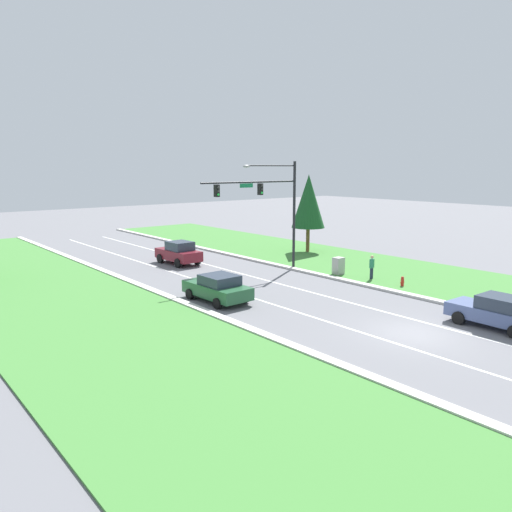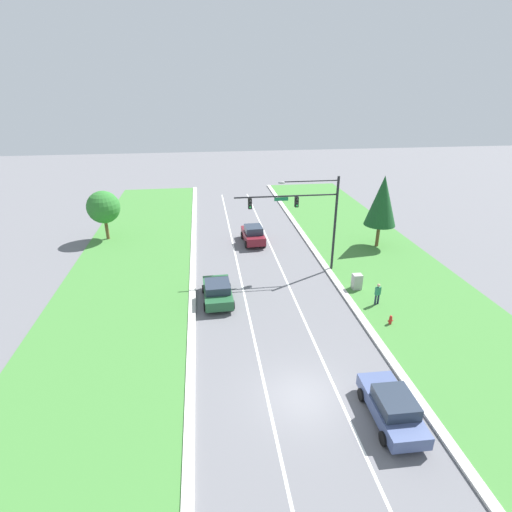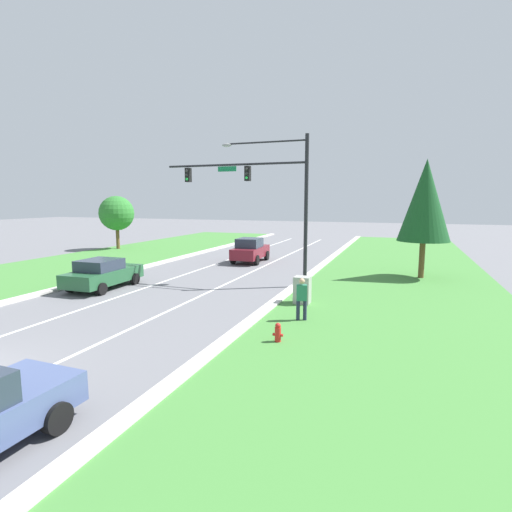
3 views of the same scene
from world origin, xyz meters
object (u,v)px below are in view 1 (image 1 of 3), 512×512
Objects in this scene: conifer_near_right_tree at (308,201)px; pedestrian at (372,266)px; forest_sedan at (218,288)px; burgundy_sedan at (179,253)px; fire_hydrant at (402,282)px; traffic_signal_mast at (270,199)px; utility_cabinet at (338,266)px; slate_blue_sedan at (497,312)px.

pedestrian is at bearing -113.29° from conifer_near_right_tree.
burgundy_sedan is at bearing 68.54° from forest_sedan.
burgundy_sedan reaches higher than fire_hydrant.
traffic_signal_mast is 10.70m from fire_hydrant.
traffic_signal_mast reaches higher than fire_hydrant.
forest_sedan is at bearing -112.57° from burgundy_sedan.
burgundy_sedan is at bearing 121.56° from utility_cabinet.
pedestrian is (7.16, -13.19, 0.04)m from burgundy_sedan.
pedestrian is 12.12m from conifer_near_right_tree.
conifer_near_right_tree reaches higher than utility_cabinet.
forest_sedan is (-7.50, 12.34, -0.00)m from slate_blue_sedan.
utility_cabinet is 5.02m from fire_hydrant.
fire_hydrant is (3.57, -8.77, -4.98)m from traffic_signal_mast.
utility_cabinet is 0.18× the size of conifer_near_right_tree.
traffic_signal_mast is 11.82× the size of fire_hydrant.
pedestrian is at bearing -12.30° from forest_sedan.
utility_cabinet is 1.82× the size of fire_hydrant.
forest_sedan is at bearing -29.97° from pedestrian.
conifer_near_right_tree is at bearing 70.29° from fire_hydrant.
utility_cabinet is (10.61, 0.32, -0.15)m from forest_sedan.
traffic_signal_mast reaches higher than burgundy_sedan.
fire_hydrant is at bearing 67.54° from pedestrian.
burgundy_sedan is 12.56m from conifer_near_right_tree.
slate_blue_sedan is 8.45m from fire_hydrant.
pedestrian is (11.18, -2.13, 0.15)m from forest_sedan.
conifer_near_right_tree reaches higher than forest_sedan.
burgundy_sedan reaches higher than utility_cabinet.
fire_hydrant is at bearing -85.13° from utility_cabinet.
pedestrian is at bearing -76.87° from utility_cabinet.
forest_sedan is 18.29m from conifer_near_right_tree.
forest_sedan reaches higher than fire_hydrant.
pedestrian is (0.57, -2.45, 0.30)m from utility_cabinet.
pedestrian is (3.68, 10.20, 0.15)m from slate_blue_sedan.
slate_blue_sedan is 23.65m from burgundy_sedan.
forest_sedan is (-7.47, -4.09, -4.54)m from traffic_signal_mast.
traffic_signal_mast is at bearing -78.36° from pedestrian.
burgundy_sedan is 2.51× the size of pedestrian.
utility_cabinet is (3.14, -3.77, -4.69)m from traffic_signal_mast.
pedestrian is at bearing -59.18° from traffic_signal_mast.
fire_hydrant is at bearing -68.57° from burgundy_sedan.
conifer_near_right_tree is at bearing 57.80° from utility_cabinet.
slate_blue_sedan is 0.63× the size of conifer_near_right_tree.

